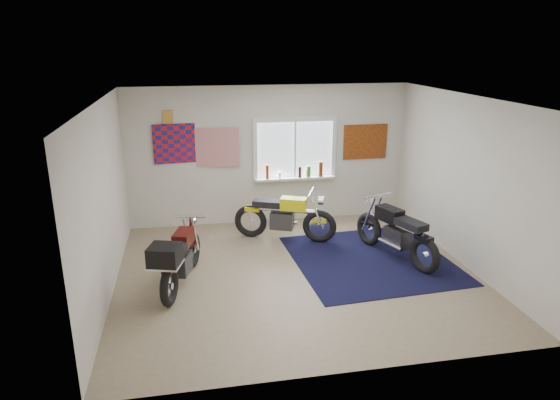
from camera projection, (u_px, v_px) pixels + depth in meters
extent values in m
plane|color=#9E896B|center=(296.00, 274.00, 7.82)|extent=(5.50, 5.50, 0.00)
plane|color=white|center=(298.00, 99.00, 7.00)|extent=(5.50, 5.50, 0.00)
plane|color=silver|center=(270.00, 155.00, 9.75)|extent=(5.50, 0.00, 5.50)
plane|color=silver|center=(351.00, 260.00, 5.07)|extent=(5.50, 0.00, 5.50)
plane|color=silver|center=(104.00, 202.00, 6.93)|extent=(0.00, 5.00, 5.00)
plane|color=silver|center=(467.00, 182.00, 7.90)|extent=(0.00, 5.00, 5.00)
cube|color=black|center=(371.00, 259.00, 8.32)|extent=(2.65, 2.75, 0.01)
cube|color=white|center=(295.00, 149.00, 9.80)|extent=(1.50, 0.02, 1.10)
cube|color=white|center=(295.00, 119.00, 9.60)|extent=(1.66, 0.06, 0.08)
cube|color=white|center=(295.00, 179.00, 9.96)|extent=(1.66, 0.06, 0.08)
cube|color=white|center=(255.00, 151.00, 9.64)|extent=(0.08, 0.06, 1.10)
cube|color=white|center=(334.00, 148.00, 9.92)|extent=(0.08, 0.06, 1.10)
cube|color=white|center=(295.00, 150.00, 9.78)|extent=(0.04, 0.06, 1.10)
cube|color=white|center=(295.00, 178.00, 9.90)|extent=(1.60, 0.16, 0.04)
cylinder|color=maroon|center=(267.00, 172.00, 9.74)|extent=(0.07, 0.07, 0.28)
cylinder|color=white|center=(280.00, 175.00, 9.81)|extent=(0.06, 0.06, 0.12)
cylinder|color=black|center=(300.00, 172.00, 9.87)|extent=(0.06, 0.06, 0.22)
cylinder|color=yellow|center=(307.00, 174.00, 9.91)|extent=(0.05, 0.05, 0.14)
cylinder|color=#682A0D|center=(321.00, 169.00, 9.93)|extent=(0.09, 0.09, 0.30)
cylinder|color=#448738|center=(309.00, 171.00, 9.90)|extent=(0.09, 0.09, 0.22)
plane|color=red|center=(180.00, 143.00, 9.34)|extent=(1.00, 0.07, 1.00)
plane|color=red|center=(215.00, 148.00, 9.47)|extent=(0.90, 0.09, 0.90)
cube|color=#BD8C36|center=(168.00, 117.00, 9.16)|extent=(0.18, 0.02, 0.24)
cube|color=#A54C14|center=(365.00, 142.00, 10.02)|extent=(0.90, 0.03, 0.70)
torus|color=black|center=(319.00, 226.00, 8.96)|extent=(0.61, 0.35, 0.61)
torus|color=black|center=(251.00, 221.00, 9.22)|extent=(0.61, 0.35, 0.61)
cylinder|color=white|center=(319.00, 226.00, 8.96)|extent=(0.13, 0.12, 0.10)
cylinder|color=white|center=(251.00, 221.00, 9.22)|extent=(0.13, 0.12, 0.10)
cylinder|color=white|center=(285.00, 210.00, 9.01)|extent=(1.10, 0.52, 0.08)
cube|color=#2F2E31|center=(282.00, 220.00, 9.08)|extent=(0.48, 0.40, 0.31)
cylinder|color=white|center=(284.00, 222.00, 9.24)|extent=(0.49, 0.25, 0.06)
cube|color=yellow|center=(294.00, 204.00, 8.94)|extent=(0.51, 0.40, 0.22)
cube|color=black|center=(267.00, 203.00, 9.04)|extent=(0.56, 0.43, 0.11)
cube|color=yellow|center=(253.00, 209.00, 9.13)|extent=(0.31, 0.24, 0.07)
cube|color=yellow|center=(320.00, 221.00, 8.93)|extent=(0.29, 0.22, 0.05)
cylinder|color=white|center=(311.00, 192.00, 8.80)|extent=(0.25, 0.54, 0.03)
cylinder|color=white|center=(321.00, 201.00, 8.81)|extent=(0.14, 0.17, 0.15)
torus|color=black|center=(369.00, 229.00, 8.87)|extent=(0.32, 0.60, 0.60)
torus|color=black|center=(425.00, 255.00, 7.78)|extent=(0.32, 0.60, 0.60)
cylinder|color=white|center=(369.00, 229.00, 8.87)|extent=(0.12, 0.13, 0.10)
cylinder|color=white|center=(425.00, 255.00, 7.78)|extent=(0.12, 0.13, 0.10)
cylinder|color=white|center=(396.00, 225.00, 8.23)|extent=(0.49, 1.15, 0.09)
cube|color=#2F2E31|center=(397.00, 237.00, 8.26)|extent=(0.39, 0.49, 0.32)
cylinder|color=white|center=(390.00, 244.00, 8.21)|extent=(0.24, 0.51, 0.07)
cube|color=black|center=(390.00, 214.00, 8.33)|extent=(0.39, 0.53, 0.23)
cube|color=black|center=(411.00, 224.00, 7.93)|extent=(0.43, 0.58, 0.11)
cube|color=black|center=(424.00, 238.00, 7.74)|extent=(0.24, 0.32, 0.08)
cube|color=black|center=(369.00, 223.00, 8.83)|extent=(0.22, 0.29, 0.05)
cylinder|color=white|center=(378.00, 195.00, 8.52)|extent=(0.56, 0.23, 0.03)
cylinder|color=white|center=(370.00, 201.00, 8.72)|extent=(0.17, 0.14, 0.15)
torus|color=black|center=(193.00, 250.00, 8.00)|extent=(0.27, 0.59, 0.58)
torus|color=black|center=(169.00, 286.00, 6.82)|extent=(0.27, 0.59, 0.58)
cylinder|color=white|center=(193.00, 250.00, 8.00)|extent=(0.11, 0.12, 0.10)
cylinder|color=white|center=(169.00, 286.00, 6.82)|extent=(0.11, 0.12, 0.10)
cylinder|color=white|center=(181.00, 250.00, 7.33)|extent=(0.38, 1.10, 0.08)
cube|color=#2F2E31|center=(181.00, 263.00, 7.35)|extent=(0.35, 0.45, 0.30)
cylinder|color=white|center=(172.00, 268.00, 7.38)|extent=(0.19, 0.49, 0.06)
cube|color=#410E0A|center=(183.00, 238.00, 7.44)|extent=(0.34, 0.49, 0.21)
cube|color=black|center=(174.00, 252.00, 7.00)|extent=(0.37, 0.54, 0.11)
cube|color=#410E0A|center=(169.00, 268.00, 6.79)|extent=(0.21, 0.29, 0.07)
cube|color=#410E0A|center=(192.00, 244.00, 7.97)|extent=(0.19, 0.27, 0.04)
cylinder|color=white|center=(188.00, 217.00, 7.66)|extent=(0.54, 0.18, 0.03)
cylinder|color=white|center=(191.00, 221.00, 7.87)|extent=(0.16, 0.12, 0.14)
cube|color=black|center=(165.00, 255.00, 6.58)|extent=(0.49, 0.47, 0.27)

